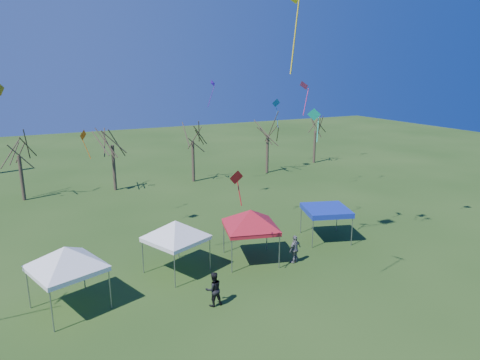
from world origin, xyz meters
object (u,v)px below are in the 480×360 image
Objects in this scene: tree_1 at (17,139)px; tree_4 at (268,122)px; tree_5 at (316,119)px; person_dark at (214,289)px; tree_3 at (192,126)px; tent_blue at (326,210)px; tent_white_west at (65,251)px; tent_red at (251,213)px; person_grey at (295,249)px; tree_2 at (111,129)px; tent_white_mid at (175,224)px.

tree_1 is 26.13m from tree_4.
person_dark is (-25.83, -26.60, -4.80)m from tree_5.
tree_3 reaches higher than tent_blue.
tent_red reaches higher than tent_white_west.
tent_white_west is at bearing -174.68° from tent_blue.
tree_5 is 31.25m from person_grey.
tent_red is (12.93, -21.22, -2.59)m from tree_1.
tree_3 is at bearing 55.39° from tent_white_west.
tree_3 reaches higher than tent_white_west.
tent_red is at bearing -122.67° from tree_4.
tent_white_west is 2.29× the size of person_dark.
tent_red is at bearing -100.63° from tree_3.
tent_red is 2.34× the size of person_dark.
tree_1 is 27.07m from person_dark.
tree_1 is 0.96× the size of tree_4.
tree_2 is at bearing 118.67° from tent_blue.
tree_2 is at bearing 89.40° from tent_white_mid.
tree_5 is at bearing 13.85° from tree_4.
tree_4 is 1.96× the size of tent_white_mid.
tree_5 is 1.96× the size of tent_blue.
tree_5 is at bearing -133.58° from person_dark.
tent_blue is at bearing -82.38° from tree_3.
tent_red is (-21.56, -22.64, -2.53)m from tree_5.
tree_2 is 1.10× the size of tree_5.
tent_white_mid is (8.19, -20.62, -2.72)m from tree_1.
tree_1 is 27.87m from person_grey.
tree_4 reaches higher than tree_5.
tree_3 is 1.86× the size of tent_white_west.
tent_white_west is 0.98× the size of tent_red.
tree_3 reaches higher than person_dark.
tree_5 is 4.08× the size of person_grey.
tree_5 is at bearing 46.40° from tent_red.
tent_blue is (-6.66, -19.85, -3.87)m from tree_4.
tent_red is (4.74, -0.60, 0.13)m from tent_white_mid.
person_dark is (-8.14, -24.58, -5.15)m from tree_3.
tree_5 is 1.86× the size of tent_white_mid.
tree_1 is 16.81m from tree_3.
tree_1 is at bearing 111.65° from tent_white_mid.
tree_5 is (17.69, 2.02, -0.35)m from tree_3.
tree_1 is 0.92× the size of tree_2.
tree_1 reaches higher than person_dark.
person_grey is (2.38, -1.56, -2.29)m from tent_red.
tree_5 is at bearing 3.70° from tree_2.
tree_1 is at bearing -75.06° from person_grey.
person_grey is at bearing -159.53° from person_dark.
tree_4 is 27.01m from tent_white_mid.
tree_1 reaches higher than tree_5.
tree_1 is 8.42m from tree_2.
tree_2 is at bearing 102.20° from tent_red.
tree_2 is 1.03× the size of tree_3.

